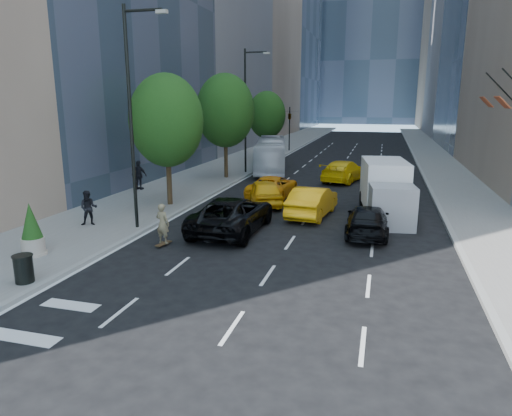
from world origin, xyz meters
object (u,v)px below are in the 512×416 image
(skateboarder, at_px, (163,226))
(city_bus, at_px, (271,155))
(black_sedan_mercedes, at_px, (368,220))
(planter_shrub, at_px, (32,230))
(black_sedan_lincoln, at_px, (232,214))
(trash_can, at_px, (24,269))
(box_truck, at_px, (386,189))

(skateboarder, xyz_separation_m, city_bus, (-0.65, 21.92, 0.59))
(black_sedan_mercedes, xyz_separation_m, planter_shrub, (-12.54, -6.90, 0.47))
(black_sedan_mercedes, relative_size, city_bus, 0.45)
(skateboarder, distance_m, black_sedan_mercedes, 9.30)
(skateboarder, height_order, black_sedan_lincoln, skateboarder)
(black_sedan_lincoln, bearing_deg, trash_can, 61.60)
(planter_shrub, bearing_deg, trash_can, -54.39)
(black_sedan_lincoln, relative_size, planter_shrub, 2.88)
(trash_can, bearing_deg, skateboarder, 64.91)
(black_sedan_lincoln, distance_m, city_bus, 19.22)
(trash_can, bearing_deg, box_truck, 48.50)
(box_truck, bearing_deg, black_sedan_mercedes, -109.23)
(city_bus, bearing_deg, skateboarder, -100.53)
(skateboarder, relative_size, planter_shrub, 0.83)
(trash_can, bearing_deg, black_sedan_mercedes, 40.82)
(skateboarder, xyz_separation_m, planter_shrub, (-4.19, -2.81, 0.27))
(skateboarder, bearing_deg, trash_can, 75.92)
(box_truck, height_order, trash_can, box_truck)
(black_sedan_lincoln, xyz_separation_m, planter_shrub, (-6.34, -5.72, 0.31))
(black_sedan_mercedes, relative_size, planter_shrub, 2.24)
(skateboarder, distance_m, trash_can, 5.79)
(trash_can, distance_m, planter_shrub, 3.04)
(planter_shrub, bearing_deg, black_sedan_mercedes, 28.82)
(black_sedan_lincoln, distance_m, planter_shrub, 8.55)
(black_sedan_mercedes, height_order, planter_shrub, planter_shrub)
(skateboarder, relative_size, black_sedan_lincoln, 0.29)
(skateboarder, height_order, city_bus, city_bus)
(trash_can, bearing_deg, planter_shrub, 125.61)
(planter_shrub, bearing_deg, box_truck, 38.65)
(black_sedan_lincoln, height_order, planter_shrub, planter_shrub)
(trash_can, bearing_deg, black_sedan_lincoln, 60.56)
(skateboarder, relative_size, trash_can, 1.91)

